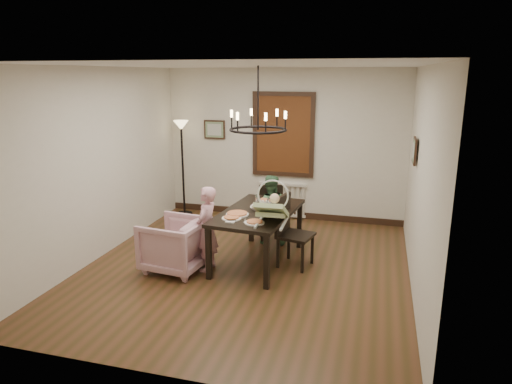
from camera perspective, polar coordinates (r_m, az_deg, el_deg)
The scene contains 17 objects.
room_shell at distance 6.52m, azimuth -0.43°, elevation 3.12°, with size 4.51×5.00×2.81m.
dining_table at distance 6.58m, azimuth 0.25°, elevation -3.09°, with size 1.10×1.76×0.78m.
chair_far at distance 7.53m, azimuth 1.99°, elevation -2.74°, with size 0.40×0.40×0.91m, color black, non-canonical shape.
chair_right at distance 6.53m, azimuth 5.00°, elevation -4.94°, with size 0.46×0.46×1.04m, color black, non-canonical shape.
armchair at distance 6.54m, azimuth -10.10°, elevation -6.48°, with size 0.80×0.82×0.74m, color #CC9CAA.
elderly_woman at distance 6.43m, azimuth -6.16°, elevation -5.47°, with size 0.37×0.24×1.00m, color #D596A1.
seated_man at distance 7.37m, azimuth 1.72°, elevation -2.97°, with size 0.46×0.36×0.95m, color #3D6742.
baby_bouncer at distance 5.96m, azimuth 2.00°, elevation -2.11°, with size 0.44×0.61×0.40m, color #B3CB8C, non-canonical shape.
salad_bowl at distance 6.58m, azimuth 0.47°, elevation -1.95°, with size 0.32×0.32×0.08m, color white.
pizza_platter at distance 6.35m, azimuth -2.36°, elevation -2.75°, with size 0.32×0.32×0.04m, color tan.
drinking_glass at distance 6.42m, azimuth 1.17°, elevation -2.06°, with size 0.07×0.07×0.15m, color silver.
window_blinds at distance 8.50m, azimuth 3.42°, elevation 7.16°, with size 1.00×0.03×1.40m, color brown.
radiator at distance 8.77m, azimuth 3.32°, elevation -0.95°, with size 0.92×0.12×0.62m, color silver, non-canonical shape.
picture_back at distance 8.87m, azimuth -5.20°, elevation 7.77°, with size 0.42×0.03×0.36m, color black.
picture_right at distance 6.78m, azimuth 19.21°, elevation 4.90°, with size 0.42×0.03×0.36m, color black.
floor_lamp at distance 8.91m, azimuth -9.13°, elevation 2.79°, with size 0.30×0.30×1.80m, color black, non-canonical shape.
chandelier at distance 6.31m, azimuth 0.26°, elevation 7.79°, with size 0.80×0.80×0.04m, color black.
Camera 1 is at (1.73, -5.78, 2.70)m, focal length 32.00 mm.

